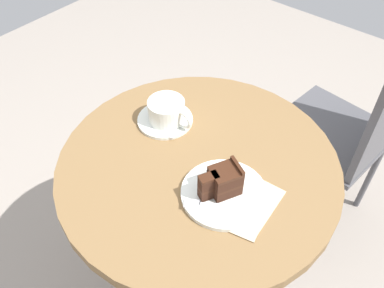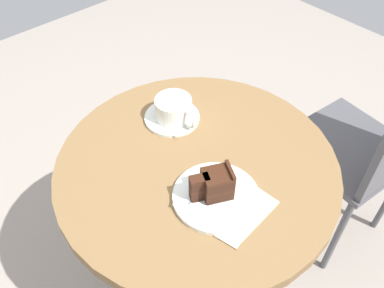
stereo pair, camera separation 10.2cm
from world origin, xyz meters
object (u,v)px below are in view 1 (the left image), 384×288
(teaspoon, at_px, (176,128))
(cake_slice, at_px, (223,181))
(coffee_cup, at_px, (167,111))
(cake_plate, at_px, (224,193))
(napkin, at_px, (237,201))
(cafe_chair, at_px, (361,123))
(fork, at_px, (208,205))
(saucer, at_px, (165,120))

(teaspoon, distance_m, cake_slice, 0.25)
(coffee_cup, height_order, cake_plate, coffee_cup)
(teaspoon, xyz_separation_m, napkin, (0.27, -0.09, -0.01))
(coffee_cup, distance_m, cafe_chair, 0.70)
(coffee_cup, relative_size, fork, 1.06)
(saucer, xyz_separation_m, napkin, (0.32, -0.10, -0.00))
(cake_slice, height_order, cafe_chair, cafe_chair)
(cake_slice, bearing_deg, cake_plate, 7.87)
(coffee_cup, distance_m, cake_plate, 0.30)
(saucer, distance_m, teaspoon, 0.05)
(coffee_cup, bearing_deg, teaspoon, -17.07)
(cafe_chair, bearing_deg, cake_plate, -3.25)
(teaspoon, relative_size, napkin, 0.54)
(teaspoon, xyz_separation_m, fork, (0.22, -0.15, 0.00))
(coffee_cup, bearing_deg, fork, -30.67)
(coffee_cup, bearing_deg, cake_slice, -21.55)
(coffee_cup, bearing_deg, cafe_chair, 55.02)
(cafe_chair, bearing_deg, fork, -2.95)
(saucer, height_order, cake_plate, cake_plate)
(teaspoon, height_order, cafe_chair, cafe_chair)
(saucer, height_order, coffee_cup, coffee_cup)
(teaspoon, bearing_deg, saucer, -118.09)
(saucer, relative_size, cake_slice, 1.47)
(saucer, bearing_deg, cake_plate, -20.10)
(saucer, bearing_deg, teaspoon, -12.65)
(cake_slice, bearing_deg, napkin, 6.99)
(coffee_cup, height_order, teaspoon, coffee_cup)
(coffee_cup, height_order, cafe_chair, cafe_chair)
(cake_plate, xyz_separation_m, fork, (-0.01, -0.05, 0.01))
(coffee_cup, height_order, fork, coffee_cup)
(saucer, relative_size, cake_plate, 0.76)
(saucer, bearing_deg, fork, -29.66)
(teaspoon, relative_size, cake_slice, 1.02)
(cafe_chair, bearing_deg, cake_slice, -3.75)
(coffee_cup, xyz_separation_m, napkin, (0.31, -0.10, -0.04))
(fork, bearing_deg, cake_plate, -131.45)
(teaspoon, bearing_deg, napkin, 56.44)
(cake_slice, relative_size, napkin, 0.53)
(saucer, xyz_separation_m, cake_slice, (0.28, -0.10, 0.04))
(teaspoon, distance_m, napkin, 0.28)
(napkin, bearing_deg, saucer, 162.75)
(saucer, height_order, cafe_chair, cafe_chair)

